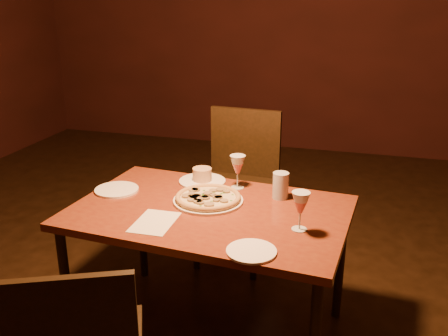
# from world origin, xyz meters

# --- Properties ---
(back_wall) EXTENTS (6.00, 0.04, 3.00)m
(back_wall) POSITION_xyz_m (0.00, 3.50, 1.50)
(back_wall) COLOR #3C1513
(back_wall) RESTS_ON floor
(dining_table) EXTENTS (1.33, 0.91, 0.68)m
(dining_table) POSITION_xyz_m (-0.04, 0.20, 0.62)
(dining_table) COLOR brown
(dining_table) RESTS_ON floor
(chair_far) EXTENTS (0.49, 0.49, 0.95)m
(chair_far) POSITION_xyz_m (-0.11, 1.01, 0.54)
(chair_far) COLOR black
(chair_far) RESTS_ON floor
(pizza_plate) EXTENTS (0.34, 0.34, 0.04)m
(pizza_plate) POSITION_xyz_m (-0.07, 0.28, 0.70)
(pizza_plate) COLOR white
(pizza_plate) RESTS_ON dining_table
(ramekin_saucer) EXTENTS (0.25, 0.25, 0.08)m
(ramekin_saucer) POSITION_xyz_m (-0.18, 0.52, 0.71)
(ramekin_saucer) COLOR white
(ramekin_saucer) RESTS_ON dining_table
(wine_glass_far) EXTENTS (0.08, 0.08, 0.18)m
(wine_glass_far) POSITION_xyz_m (0.02, 0.50, 0.77)
(wine_glass_far) COLOR #C45651
(wine_glass_far) RESTS_ON dining_table
(wine_glass_right) EXTENTS (0.08, 0.08, 0.17)m
(wine_glass_right) POSITION_xyz_m (0.39, 0.11, 0.77)
(wine_glass_right) COLOR #C45651
(wine_glass_right) RESTS_ON dining_table
(water_tumbler) EXTENTS (0.08, 0.08, 0.13)m
(water_tumbler) POSITION_xyz_m (0.25, 0.43, 0.75)
(water_tumbler) COLOR #ACB4BC
(water_tumbler) RESTS_ON dining_table
(side_plate_left) EXTENTS (0.22, 0.22, 0.01)m
(side_plate_left) POSITION_xyz_m (-0.57, 0.29, 0.69)
(side_plate_left) COLOR white
(side_plate_left) RESTS_ON dining_table
(side_plate_near) EXTENTS (0.20, 0.20, 0.01)m
(side_plate_near) POSITION_xyz_m (0.24, -0.14, 0.69)
(side_plate_near) COLOR white
(side_plate_near) RESTS_ON dining_table
(menu_card) EXTENTS (0.17, 0.25, 0.00)m
(menu_card) POSITION_xyz_m (-0.23, 0.00, 0.68)
(menu_card) COLOR silver
(menu_card) RESTS_ON dining_table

